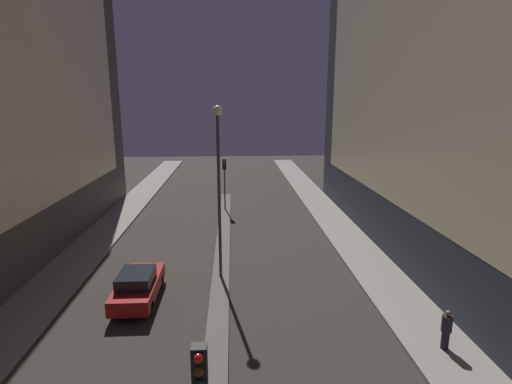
{
  "coord_description": "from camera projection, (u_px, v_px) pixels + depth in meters",
  "views": [
    {
      "loc": [
        0.73,
        -2.7,
        9.29
      ],
      "look_at": [
        2.22,
        22.86,
        3.44
      ],
      "focal_mm": 28.0,
      "sensor_mm": 36.0,
      "label": 1
    }
  ],
  "objects": [
    {
      "name": "car_left_lane",
      "position": [
        138.0,
        286.0,
        18.79
      ],
      "size": [
        1.79,
        4.35,
        1.59
      ],
      "color": "maroon",
      "rests_on": "ground"
    },
    {
      "name": "building_right",
      "position": [
        464.0,
        81.0,
        21.08
      ],
      "size": [
        6.01,
        36.95,
        20.65
      ],
      "color": "#2D333D",
      "rests_on": "ground"
    },
    {
      "name": "median_strip",
      "position": [
        222.0,
        265.0,
        22.95
      ],
      "size": [
        0.93,
        35.62,
        0.13
      ],
      "color": "#56544F",
      "rests_on": "ground"
    },
    {
      "name": "street_lamp",
      "position": [
        219.0,
        167.0,
        20.09
      ],
      "size": [
        0.51,
        0.51,
        8.96
      ],
      "color": "#383838",
      "rests_on": "median_strip"
    },
    {
      "name": "traffic_light_mid",
      "position": [
        224.0,
        173.0,
        33.85
      ],
      "size": [
        0.32,
        0.42,
        4.4
      ],
      "color": "#383838",
      "rests_on": "median_strip"
    },
    {
      "name": "pedestrian_on_right_sidewalk",
      "position": [
        446.0,
        329.0,
        14.95
      ],
      "size": [
        0.39,
        0.39,
        1.56
      ],
      "color": "black",
      "rests_on": "sidewalk_right"
    }
  ]
}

